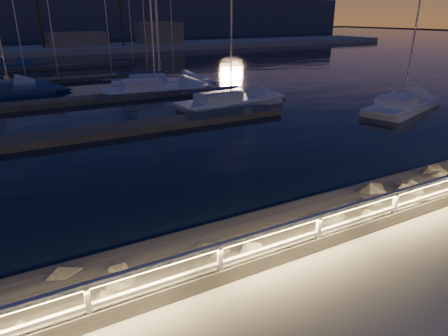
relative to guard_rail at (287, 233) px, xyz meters
The scene contains 10 objects.
ground 0.78m from the guard_rail, ahead, with size 400.00×400.00×0.00m, color #A59F95.
harbor_water 31.27m from the guard_rail, 89.87° to the left, with size 400.00×440.00×0.60m.
guard_rail is the anchor object (origin of this frame).
floating_docks 32.52m from the guard_rail, 89.88° to the left, with size 22.00×36.00×0.40m.
far_shore 74.05m from the guard_rail, 90.04° to the left, with size 160.00×14.00×5.20m.
sailboat_c 21.25m from the guard_rail, 64.43° to the left, with size 9.03×3.52×14.95m.
sailboat_d 23.00m from the guard_rail, 31.27° to the left, with size 9.22×5.07×15.04m.
sailboat_g 32.70m from the guard_rail, 99.47° to the left, with size 8.05×2.93×13.39m.
sailboat_h 31.39m from the guard_rail, 75.93° to the left, with size 9.37×4.28×15.30m.
sailboat_l 27.84m from the guard_rail, 77.59° to the left, with size 9.55×3.77×15.73m.
Camera 1 is at (-5.76, -6.97, 5.97)m, focal length 32.00 mm.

